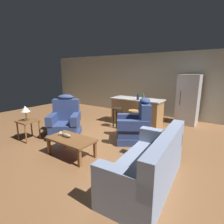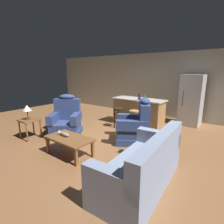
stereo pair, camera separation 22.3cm
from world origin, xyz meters
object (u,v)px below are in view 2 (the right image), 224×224
Objects in this scene: table_lamp at (27,109)px; refrigerator at (191,100)px; couch at (143,167)px; bottle_short_amber at (145,98)px; recliner_near_island at (135,126)px; recliner_near_lamp at (66,121)px; kitchen_island at (138,112)px; end_table at (30,123)px; bar_stool_left at (119,114)px; fish_figurine at (64,134)px; bottle_tall_green at (139,97)px; coffee_table at (69,140)px; bar_stool_right at (134,117)px.

refrigerator reaches higher than table_lamp.
bottle_short_amber reaches higher than couch.
refrigerator is (0.76, 2.51, 0.46)m from recliner_near_island.
recliner_near_lamp reaches higher than kitchen_island.
end_table is at bearing -121.87° from kitchen_island.
bottle_short_amber is at bearing 52.39° from table_lamp.
fish_figurine is at bearing -88.12° from bar_stool_left.
bottle_short_amber is (0.70, 0.45, 0.57)m from bar_stool_left.
bottle_tall_green reaches higher than end_table.
table_lamp reaches higher than fish_figurine.
couch is 1.11× the size of refrigerator.
bar_stool_left is (1.44, 2.33, -0.40)m from table_lamp.
bar_stool_left is (-0.08, 2.29, 0.01)m from fish_figurine.
bottle_short_amber is (0.45, 2.73, 0.68)m from coffee_table.
coffee_table is at bearing 0.75° from end_table.
table_lamp is (-0.00, -0.03, 0.41)m from end_table.
recliner_near_island is 0.81m from bar_stool_right.
kitchen_island reaches higher than bar_stool_left.
bottle_tall_green reaches higher than bar_stool_right.
recliner_near_lamp is 2.57m from bottle_short_amber.
bar_stool_left is at bearing -147.47° from bottle_short_amber.
end_table is 3.40m from bottle_tall_green.
bar_stool_right reaches higher than fish_figurine.
table_lamp is 0.23× the size of refrigerator.
bar_stool_right is 2.23m from refrigerator.
bar_stool_left is 2.86× the size of bottle_tall_green.
refrigerator reaches higher than end_table.
fish_figurine is at bearing -102.96° from bottle_short_amber.
couch is at bearing 1.00° from coffee_table.
end_table reaches higher than coffee_table.
refrigerator is (1.41, 1.20, 0.40)m from kitchen_island.
kitchen_island is 0.63m from bottle_tall_green.
kitchen_island is at bearing 150.06° from bottle_short_amber.
coffee_table is 0.56× the size of couch.
couch is 4.77× the size of table_lamp.
couch is 8.24× the size of bottle_tall_green.
fish_figurine is at bearing -99.86° from bottle_tall_green.
bar_stool_right is (-1.50, 2.25, 0.13)m from couch.
end_table is 5.26m from refrigerator.
table_lamp reaches higher than bar_stool_left.
end_table is (-2.47, -1.62, 0.04)m from recliner_near_island.
bar_stool_right is 0.39× the size of refrigerator.
table_lamp is 3.12m from bar_stool_right.
kitchen_island reaches higher than coffee_table.
table_lamp reaches higher than bar_stool_right.
couch is 3.07m from recliner_near_lamp.
recliner_near_lamp is 1.76× the size of bar_stool_right.
bottle_short_amber is (2.14, 2.75, 0.58)m from end_table.
bottle_tall_green is at bearing 80.14° from fish_figurine.
recliner_near_island is (-1.06, 1.57, 0.08)m from couch.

